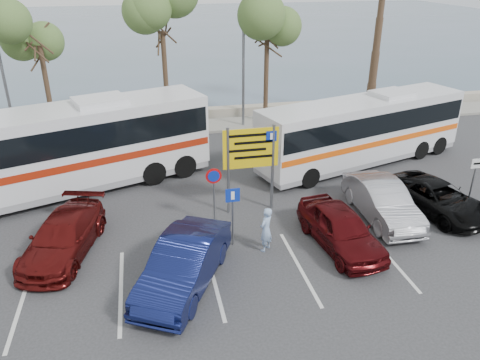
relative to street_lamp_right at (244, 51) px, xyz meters
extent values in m
plane|color=#2D2E30|center=(-3.00, -13.52, -4.60)|extent=(120.00, 120.00, 0.00)
cube|color=gray|center=(-3.00, 0.48, -4.52)|extent=(44.00, 2.40, 0.15)
cube|color=#9E927E|center=(-3.00, 2.48, -4.30)|extent=(48.00, 0.80, 0.60)
plane|color=#405B67|center=(-3.00, 46.48, -4.59)|extent=(140.00, 140.00, 0.00)
cylinder|color=#382619|center=(-11.00, 0.48, -1.93)|extent=(0.28, 0.28, 5.04)
cylinder|color=#382619|center=(-4.50, 0.48, -1.65)|extent=(0.28, 0.28, 5.60)
cylinder|color=#382619|center=(1.50, 0.48, -1.86)|extent=(0.28, 0.28, 5.18)
cylinder|color=#382619|center=(8.50, 0.48, 0.55)|extent=(0.48, 0.48, 10.00)
cylinder|color=slate|center=(-13.00, 0.08, -0.45)|extent=(0.16, 0.16, 8.00)
cylinder|color=slate|center=(0.00, 0.08, -0.45)|extent=(0.16, 0.16, 8.00)
cylinder|color=slate|center=(-2.90, -10.32, -2.80)|extent=(0.12, 0.12, 3.60)
cylinder|color=slate|center=(-1.10, -10.32, -2.80)|extent=(0.12, 0.12, 3.60)
cube|color=#E0B80B|center=(-2.00, -10.32, -1.90)|extent=(2.20, 0.06, 1.60)
cube|color=#0C2699|center=(-1.20, -10.36, -1.45)|extent=(0.42, 0.01, 0.42)
cylinder|color=slate|center=(-3.60, -11.12, -3.50)|extent=(0.07, 0.07, 2.20)
cylinder|color=#B20C0C|center=(-3.60, -11.15, -2.55)|extent=(0.60, 0.03, 0.60)
cylinder|color=slate|center=(-3.20, -12.72, -3.50)|extent=(0.07, 0.07, 2.20)
cube|color=#0C2699|center=(-3.20, -12.74, -2.60)|extent=(0.50, 0.03, 0.50)
cylinder|color=slate|center=(6.80, -12.02, -3.50)|extent=(0.07, 0.07, 2.20)
cube|color=white|center=(6.80, -12.04, -2.60)|extent=(0.50, 0.03, 0.40)
cube|color=silver|center=(-9.50, -7.02, -2.45)|extent=(12.94, 6.79, 3.14)
cube|color=black|center=(-9.50, -7.02, -1.89)|extent=(12.71, 6.75, 1.12)
cube|color=#971F0B|center=(-9.50, -7.02, -2.95)|extent=(12.83, 6.78, 0.32)
cube|color=gray|center=(-9.50, -7.02, -4.01)|extent=(12.81, 6.72, 0.58)
cube|color=silver|center=(-9.50, -7.02, -0.75)|extent=(2.57, 2.31, 0.26)
cube|color=silver|center=(4.50, -6.66, -2.72)|extent=(11.32, 5.47, 2.73)
cube|color=black|center=(4.50, -6.66, -2.24)|extent=(11.12, 5.44, 0.97)
cube|color=#E6520D|center=(4.50, -6.66, -3.16)|extent=(11.23, 5.46, 0.28)
cube|color=gray|center=(4.50, -6.66, -4.09)|extent=(11.21, 5.41, 0.51)
cube|color=silver|center=(4.50, -6.66, -1.25)|extent=(2.20, 1.95, 0.22)
imported|color=#0F1646|center=(-5.12, -14.64, -3.82)|extent=(3.66, 4.96, 1.56)
imported|color=#540F0E|center=(-9.00, -12.02, -3.93)|extent=(3.02, 4.93, 1.34)
imported|color=#480A0C|center=(0.50, -13.58, -3.87)|extent=(2.21, 4.43, 1.45)
imported|color=black|center=(5.30, -12.02, -3.97)|extent=(3.19, 4.90, 1.26)
imported|color=#95959A|center=(2.90, -12.02, -3.86)|extent=(1.66, 4.53, 1.48)
imported|color=#8FABD1|center=(-2.14, -13.28, -3.77)|extent=(0.71, 0.70, 1.65)
camera|label=1|loc=(-5.93, -26.69, 4.64)|focal=35.00mm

